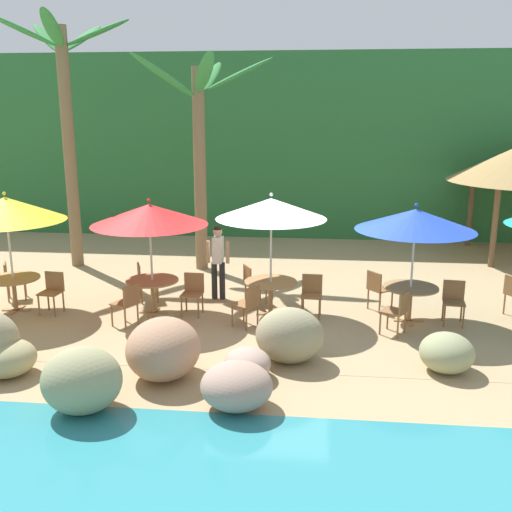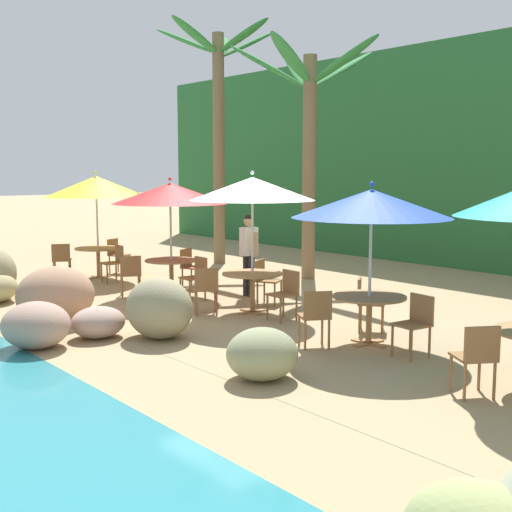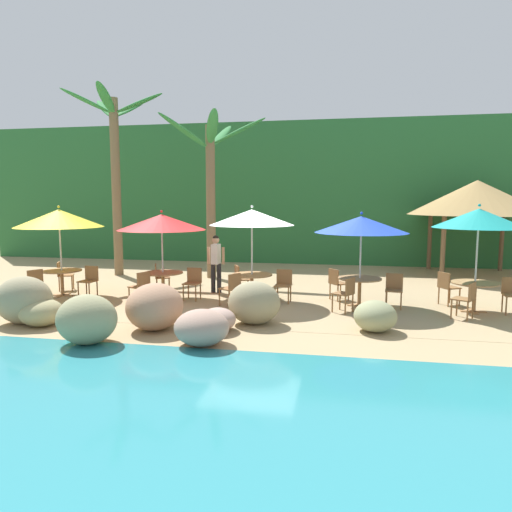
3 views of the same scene
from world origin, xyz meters
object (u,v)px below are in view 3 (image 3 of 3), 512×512
chair_yellow_left (34,282)px  dining_table_teal (475,287)px  dining_table_white (252,279)px  chair_white_inland (241,278)px  chair_red_inland (160,276)px  chair_teal_left (467,298)px  chair_teal_seaward (512,293)px  chair_yellow_seaward (89,279)px  chair_white_seaward (284,283)px  umbrella_red (162,222)px  chair_white_left (232,287)px  dining_table_red (163,277)px  chair_yellow_inland (63,274)px  umbrella_white (252,217)px  chair_blue_left (346,292)px  umbrella_yellow (59,218)px  chair_red_left (141,285)px  chair_blue_inland (337,282)px  palm_tree_second (210,171)px  umbrella_blue (361,224)px  chair_red_seaward (193,281)px  palapa_hut (477,198)px  waiter_in_white (216,260)px  dining_table_yellow (62,275)px  palm_tree_nearest (115,157)px  chair_teal_inland (447,286)px  chair_blue_seaward (394,288)px

chair_yellow_left → dining_table_teal: 11.39m
dining_table_white → chair_white_inland: bearing=123.5°
chair_red_inland → chair_teal_left: same height
chair_teal_seaward → chair_teal_left: same height
chair_yellow_seaward → chair_white_seaward: 5.47m
umbrella_red → chair_white_left: bearing=-16.4°
dining_table_red → dining_table_white: (2.48, 0.15, 0.00)m
chair_teal_left → chair_yellow_left: bearing=-179.5°
chair_yellow_inland → umbrella_white: bearing=-3.9°
chair_yellow_inland → chair_blue_left: size_ratio=1.00×
dining_table_white → chair_white_left: 0.86m
chair_teal_left → umbrella_yellow: bearing=176.3°
dining_table_teal → chair_red_left: bearing=-175.0°
chair_blue_inland → palm_tree_second: bearing=145.8°
chair_yellow_inland → umbrella_blue: (8.74, -0.50, 1.60)m
chair_red_seaward → dining_table_red: bearing=-177.1°
chair_white_left → palapa_hut: size_ratio=0.18×
chair_blue_inland → palapa_hut: palapa_hut is taller
chair_teal_left → waiter_in_white: bearing=163.1°
palapa_hut → chair_yellow_seaward: bearing=-152.1°
chair_white_seaward → chair_white_inland: same height
dining_table_yellow → chair_white_inland: (4.98, 1.03, -0.10)m
chair_yellow_seaward → chair_yellow_inland: bearing=150.7°
umbrella_white → chair_yellow_inland: bearing=176.1°
umbrella_red → dining_table_teal: bearing=-0.6°
chair_yellow_inland → palm_tree_nearest: 4.85m
chair_red_seaward → chair_teal_inland: same height
chair_yellow_seaward → chair_teal_left: size_ratio=1.00×
dining_table_white → umbrella_blue: (2.84, -0.09, 1.49)m
chair_red_seaward → umbrella_blue: bearing=0.2°
chair_teal_left → chair_white_seaward: bearing=166.3°
umbrella_white → chair_teal_left: bearing=-11.0°
chair_blue_seaward → waiter_in_white: bearing=168.0°
umbrella_blue → umbrella_red: bearing=-179.4°
chair_red_left → palm_tree_nearest: (-2.89, 4.46, 3.73)m
waiter_in_white → chair_red_left: bearing=-128.0°
palm_tree_second → palapa_hut: 9.53m
umbrella_yellow → umbrella_red: bearing=3.3°
umbrella_white → chair_white_inland: bearing=123.5°
dining_table_yellow → chair_white_inland: size_ratio=1.26×
chair_teal_seaward → palapa_hut: 6.47m
dining_table_yellow → chair_yellow_inland: 0.86m
dining_table_yellow → chair_white_left: (5.08, -0.45, -0.10)m
dining_table_red → palm_tree_second: bearing=85.2°
chair_yellow_left → chair_blue_inland: bearing=11.5°
chair_blue_inland → chair_teal_inland: 2.82m
chair_yellow_left → palapa_hut: bearing=28.4°
dining_table_yellow → umbrella_white: umbrella_white is taller
chair_red_seaward → chair_teal_seaward: (8.05, -0.08, 0.00)m
chair_teal_seaward → palm_tree_nearest: bearing=163.0°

